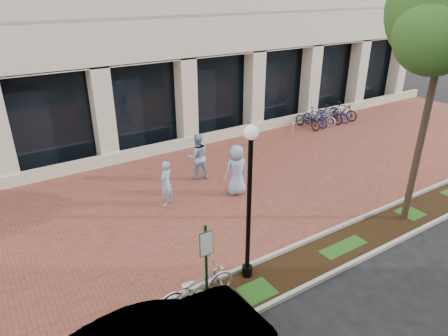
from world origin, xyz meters
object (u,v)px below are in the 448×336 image
bike_rack_cluster (326,115)px  bollard (293,131)px  lamppost (249,197)px  locked_bicycle (197,286)px  pedestrian_mid (197,157)px  pedestrian_right (237,170)px  street_tree (448,17)px  pedestrian_left (166,184)px  parking_sign (206,261)px

bike_rack_cluster → bollard: bearing=-171.3°
lamppost → locked_bicycle: lamppost is taller
pedestrian_mid → locked_bicycle: bearing=74.0°
bike_rack_cluster → pedestrian_right: bearing=-163.0°
street_tree → pedestrian_right: street_tree is taller
pedestrian_mid → street_tree: bearing=138.0°
pedestrian_right → street_tree: bearing=134.7°
street_tree → bike_rack_cluster: bearing=59.7°
pedestrian_right → bike_rack_cluster: size_ratio=0.54×
locked_bicycle → bike_rack_cluster: locked_bicycle is taller
pedestrian_left → pedestrian_mid: 2.38m
lamppost → bollard: bearing=42.1°
parking_sign → street_tree: size_ratio=0.30×
locked_bicycle → bollard: bearing=-53.1°
bike_rack_cluster → parking_sign: bearing=-153.6°
locked_bicycle → bollard: locked_bicycle is taller
locked_bicycle → street_tree: bearing=-92.4°
parking_sign → street_tree: bearing=1.8°
street_tree → pedestrian_right: (-3.86, 4.50, -5.42)m
parking_sign → street_tree: street_tree is taller
parking_sign → pedestrian_left: 5.61m
lamppost → bike_rack_cluster: 14.16m
street_tree → lamppost: bearing=176.0°
pedestrian_right → bike_rack_cluster: bearing=-150.9°
lamppost → locked_bicycle: size_ratio=2.09×
parking_sign → pedestrian_right: 6.25m
parking_sign → bike_rack_cluster: bearing=34.6°
lamppost → pedestrian_mid: bearing=73.0°
bike_rack_cluster → pedestrian_mid: bearing=-174.8°
street_tree → bike_rack_cluster: size_ratio=2.31×
parking_sign → locked_bicycle: size_ratio=1.22×
street_tree → pedestrian_right: size_ratio=4.31×
lamppost → pedestrian_right: bearing=59.3°
parking_sign → pedestrian_mid: 7.53m
bike_rack_cluster → locked_bicycle: bearing=-155.1°
locked_bicycle → bollard: (9.66, 7.44, -0.06)m
pedestrian_left → bollard: 8.56m
locked_bicycle → bike_rack_cluster: size_ratio=0.57×
lamppost → pedestrian_right: (2.41, 4.06, -1.46)m
pedestrian_right → bollard: (5.59, 3.17, -0.48)m
locked_bicycle → pedestrian_right: bearing=-44.3°
parking_sign → locked_bicycle: 1.15m
pedestrian_right → lamppost: bearing=63.3°
pedestrian_mid → lamppost: bearing=86.4°
lamppost → street_tree: 7.43m
pedestrian_mid → bollard: (6.17, 1.24, -0.47)m
lamppost → street_tree: (6.27, -0.44, 3.96)m
locked_bicycle → bike_rack_cluster: bearing=-57.7°
pedestrian_mid → bike_rack_cluster: (9.52, 2.25, -0.46)m
street_tree → pedestrian_left: size_ratio=4.95×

